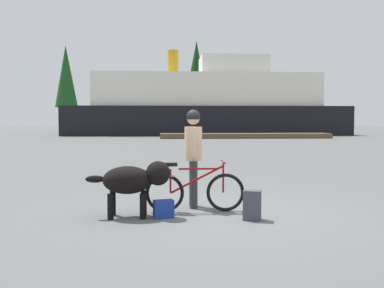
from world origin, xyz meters
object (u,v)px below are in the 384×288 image
at_px(person_cyclist, 193,148).
at_px(handbag_pannier, 164,209).
at_px(backpack, 252,205).
at_px(ferry_boat, 207,106).
at_px(dog, 134,180).
at_px(bicycle, 194,191).

distance_m(person_cyclist, handbag_pannier, 1.36).
height_order(backpack, ferry_boat, ferry_boat).
relative_size(backpack, handbag_pannier, 1.50).
distance_m(backpack, handbag_pannier, 1.45).
xyz_separation_m(handbag_pannier, ferry_boat, (4.13, 36.09, 2.78)).
relative_size(dog, backpack, 2.90).
relative_size(person_cyclist, ferry_boat, 0.07).
bearing_deg(bicycle, dog, -161.53).
height_order(backpack, handbag_pannier, backpack).
bearing_deg(dog, person_cyclist, 35.46).
bearing_deg(bicycle, backpack, -36.28).
height_order(bicycle, ferry_boat, ferry_boat).
bearing_deg(bicycle, ferry_boat, 84.24).
bearing_deg(person_cyclist, bicycle, -91.08).
bearing_deg(dog, handbag_pannier, -10.06).
bearing_deg(dog, ferry_boat, 82.69).
xyz_separation_m(bicycle, dog, (-1.02, -0.34, 0.25)).
bearing_deg(bicycle, person_cyclist, 88.92).
bearing_deg(backpack, handbag_pannier, 170.98).
distance_m(person_cyclist, dog, 1.35).
height_order(bicycle, handbag_pannier, bicycle).
distance_m(dog, backpack, 1.98).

